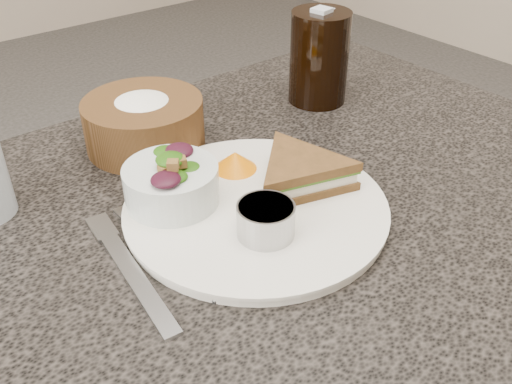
{
  "coord_description": "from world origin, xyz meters",
  "views": [
    {
      "loc": [
        -0.34,
        -0.42,
        1.14
      ],
      "look_at": [
        -0.01,
        -0.01,
        0.78
      ],
      "focal_mm": 40.0,
      "sensor_mm": 36.0,
      "label": 1
    }
  ],
  "objects": [
    {
      "name": "cola_glass",
      "position": [
        0.26,
        0.17,
        0.83
      ],
      "size": [
        0.12,
        0.12,
        0.15
      ],
      "primitive_type": null,
      "rotation": [
        0.0,
        0.0,
        0.4
      ],
      "color": "black",
      "rests_on": "dining_table"
    },
    {
      "name": "salad_bowl",
      "position": [
        -0.08,
        0.06,
        0.79
      ],
      "size": [
        0.13,
        0.13,
        0.06
      ],
      "primitive_type": null,
      "rotation": [
        0.0,
        0.0,
        0.18
      ],
      "color": "silver",
      "rests_on": "dinner_plate"
    },
    {
      "name": "dinner_plate",
      "position": [
        -0.01,
        -0.01,
        0.76
      ],
      "size": [
        0.3,
        0.3,
        0.01
      ],
      "primitive_type": "cylinder",
      "color": "silver",
      "rests_on": "dining_table"
    },
    {
      "name": "bread_basket",
      "position": [
        -0.03,
        0.21,
        0.8
      ],
      "size": [
        0.16,
        0.16,
        0.09
      ],
      "primitive_type": null,
      "rotation": [
        0.0,
        0.0,
        0.0
      ],
      "color": "#4F321A",
      "rests_on": "dining_table"
    },
    {
      "name": "dressing_ramekin",
      "position": [
        -0.04,
        -0.06,
        0.78
      ],
      "size": [
        0.08,
        0.08,
        0.04
      ],
      "primitive_type": "cylinder",
      "rotation": [
        0.0,
        0.0,
        -0.35
      ],
      "color": "#9F9FA0",
      "rests_on": "dinner_plate"
    },
    {
      "name": "knife",
      "position": [
        -0.13,
        0.0,
        0.75
      ],
      "size": [
        0.02,
        0.19,
        0.0
      ],
      "primitive_type": "cube",
      "rotation": [
        0.0,
        0.0,
        0.03
      ],
      "color": "#A7AEB6",
      "rests_on": "dining_table"
    },
    {
      "name": "fork",
      "position": [
        -0.17,
        -0.02,
        0.75
      ],
      "size": [
        0.04,
        0.19,
        0.01
      ],
      "primitive_type": "cube",
      "rotation": [
        0.0,
        0.0,
        -0.12
      ],
      "color": "#B2B4B7",
      "rests_on": "dining_table"
    },
    {
      "name": "sandwich",
      "position": [
        0.05,
        -0.01,
        0.78
      ],
      "size": [
        0.18,
        0.18,
        0.04
      ],
      "primitive_type": null,
      "rotation": [
        0.0,
        0.0,
        -0.29
      ],
      "color": "brown",
      "rests_on": "dinner_plate"
    },
    {
      "name": "orange_wedge",
      "position": [
        0.02,
        0.07,
        0.78
      ],
      "size": [
        0.08,
        0.08,
        0.02
      ],
      "primitive_type": "cone",
      "rotation": [
        0.0,
        0.0,
        0.44
      ],
      "color": "orange",
      "rests_on": "dinner_plate"
    }
  ]
}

